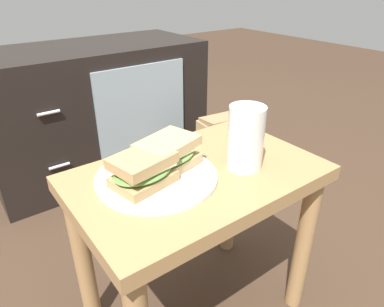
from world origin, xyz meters
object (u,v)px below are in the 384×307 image
Objects in this scene: tv_cabinet at (97,110)px; sandwich_front at (143,170)px; plate at (157,177)px; beer_glass at (246,139)px; paper_bag at (226,152)px; sandwich_back at (168,154)px.

tv_cabinet reaches higher than sandwich_front.
beer_glass reaches higher than plate.
beer_glass is at bearing -92.44° from tv_cabinet.
paper_bag is at bearing 34.77° from sandwich_front.
paper_bag is (0.40, 0.50, -0.37)m from beer_glass.
paper_bag is at bearing -54.14° from tv_cabinet.
sandwich_front is (-0.27, -0.94, 0.21)m from tv_cabinet.
sandwich_back reaches higher than sandwich_front.
sandwich_back is (0.08, 0.03, 0.00)m from sandwich_front.
beer_glass is (-0.04, -0.99, 0.24)m from tv_cabinet.
sandwich_front reaches higher than plate.
sandwich_front is 0.91× the size of sandwich_back.
plate is 0.21m from beer_glass.
beer_glass is 0.43× the size of paper_bag.
tv_cabinet is 1.00m from sandwich_front.
beer_glass is (0.23, -0.06, 0.03)m from sandwich_front.
beer_glass reaches higher than sandwich_front.
plate is (-0.23, -0.92, 0.17)m from tv_cabinet.
sandwich_back is at bearing -143.45° from paper_bag.
plate is 0.79m from paper_bag.
sandwich_front is 0.84m from paper_bag.
sandwich_back reaches higher than plate.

